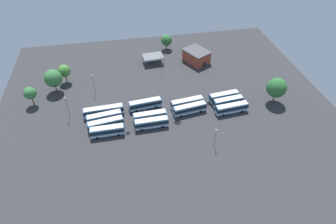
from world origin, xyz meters
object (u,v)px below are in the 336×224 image
Objects in this scene: bus_row1_slot3 at (145,104)px; depot_building at (196,56)px; bus_row1_slot0 at (151,123)px; bus_row3_slot2 at (224,97)px; bus_row0_slot2 at (104,118)px; bus_row3_slot1 at (228,102)px; bus_row2_slot2 at (187,103)px; lamp_post_by_building at (67,107)px; lamp_post_near_entrance at (215,137)px; bus_row0_slot1 at (106,124)px; bus_row0_slot3 at (103,111)px; tree_west_edge at (53,78)px; tree_east_edge at (277,88)px; bus_row3_slot0 at (232,108)px; bus_row0_slot0 at (107,131)px; tree_northeast at (64,71)px; tree_north_edge at (167,40)px; lamp_post_far_corner at (162,63)px; bus_row1_slot1 at (150,116)px; lamp_post_mid_lot at (94,83)px; bus_row2_slot1 at (190,109)px; tree_northwest at (30,93)px; maintenance_shelter at (153,56)px.

bus_row1_slot3 is 39.88m from depot_building.
bus_row1_slot0 is 1.00× the size of bus_row3_slot2.
bus_row0_slot2 is 45.82m from bus_row3_slot1.
lamp_post_by_building is at bearing 176.88° from bus_row2_slot2.
bus_row0_slot1 is at bearing 156.20° from lamp_post_near_entrance.
bus_row0_slot3 is (-0.28, 3.65, 0.00)m from bus_row0_slot2.
tree_east_edge reaches higher than tree_west_edge.
lamp_post_by_building is 0.91× the size of tree_west_edge.
bus_row0_slot0 is at bearing -175.47° from bus_row3_slot0.
lamp_post_by_building is (-43.03, 2.35, 2.91)m from bus_row2_slot2.
lamp_post_near_entrance is 0.90× the size of tree_northeast.
bus_row1_slot0 is 30.45m from lamp_post_by_building.
bus_row0_slot0 is at bearing 161.19° from lamp_post_near_entrance.
bus_row1_slot3 is 46.29m from tree_north_edge.
bus_row2_slot2 is 26.31m from lamp_post_far_corner.
bus_row0_slot0 is 35.78m from lamp_post_near_entrance.
tree_northeast is at bearing -179.59° from lamp_post_far_corner.
bus_row0_slot3 is at bearing 175.85° from bus_row3_slot1.
tree_north_edge reaches higher than bus_row2_slot2.
lamp_post_far_corner reaches higher than tree_north_edge.
bus_row1_slot3 is (-0.74, 7.18, 0.00)m from bus_row1_slot1.
bus_row0_slot1 is 1.41× the size of lamp_post_mid_lot.
bus_row0_slot3 and bus_row2_slot1 have the same top height.
lamp_post_near_entrance reaches higher than bus_row3_slot2.
tree_west_edge is at bearing 43.75° from tree_northwest.
bus_row3_slot1 is 52.24m from lamp_post_mid_lot.
tree_west_edge is at bearing -169.00° from depot_building.
lamp_post_mid_lot reaches higher than bus_row2_slot2.
lamp_post_by_building is at bearing -70.14° from tree_west_edge.
bus_row3_slot2 is at bearing 64.06° from lamp_post_near_entrance.
bus_row0_slot1 is 32.02m from tree_west_edge.
tree_northwest is (-71.63, 10.92, 3.61)m from bus_row3_slot2.
lamp_post_far_corner is at bearing 20.12° from lamp_post_mid_lot.
maintenance_shelter is at bearing 172.05° from depot_building.
tree_east_edge reaches higher than depot_building.
maintenance_shelter is at bearing 58.16° from bus_row0_slot2.
tree_northwest reaches higher than bus_row3_slot2.
tree_east_edge reaches higher than tree_northwest.
tree_east_edge is at bearing 2.24° from bus_row1_slot1.
depot_building reaches higher than bus_row0_slot3.
bus_row2_slot1 and bus_row3_slot0 have the same top height.
lamp_post_mid_lot is 1.19× the size of tree_north_edge.
bus_row2_slot2 is 16.43m from bus_row3_slot0.
tree_east_edge reaches higher than lamp_post_near_entrance.
bus_row2_slot2 is 1.08× the size of bus_row3_slot1.
lamp_post_mid_lot is 1.12× the size of tree_northwest.
bus_row3_slot1 is (30.73, -4.46, -0.00)m from bus_row1_slot3.
lamp_post_near_entrance is at bearing -50.17° from bus_row1_slot3.
tree_east_edge is at bearing 5.89° from bus_row0_slot0.
lamp_post_mid_lot is 23.11m from tree_northwest.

